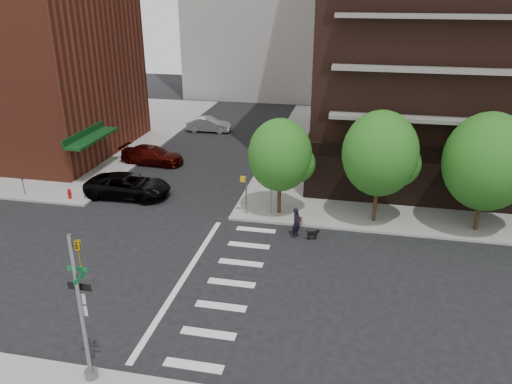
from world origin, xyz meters
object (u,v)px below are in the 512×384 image
Objects in this scene: scooter at (299,223)px; parked_car_black at (128,186)px; parked_car_maroon at (152,155)px; parked_car_silver at (209,125)px; fire_hydrant at (69,193)px; traffic_signal at (84,321)px; dog_walker at (296,223)px.

parked_car_black is at bearing 173.84° from scooter.
parked_car_silver is at bearing -7.08° from parked_car_maroon.
fire_hydrant is 0.12× the size of parked_car_black.
traffic_signal is 1.34× the size of parked_car_silver.
fire_hydrant is (-10.03, 15.29, -2.15)m from traffic_signal.
parked_car_black is 12.87m from dog_walker.
traffic_signal is at bearing -106.64° from scooter.
parked_car_black is at bearing -168.87° from parked_car_maroon.
traffic_signal is 18.42m from fire_hydrant.
parked_car_maroon is at bearing 150.74° from scooter.
parked_car_black reaches higher than scooter.
traffic_signal reaches higher than parked_car_maroon.
parked_car_silver is (-5.75, 34.27, -1.96)m from traffic_signal.
traffic_signal is 1.15× the size of parked_car_maroon.
fire_hydrant is 0.16× the size of parked_car_silver.
parked_car_maroon is at bearing 73.01° from fire_hydrant.
fire_hydrant is at bearing 111.34° from parked_car_black.
traffic_signal is 3.28× the size of dog_walker.
parked_car_silver reaches higher than fire_hydrant.
dog_walker is at bearing 65.50° from traffic_signal.
dog_walker reaches higher than parked_car_black.
parked_car_black is at bearing 175.11° from parked_car_silver.
fire_hydrant is at bearing 123.26° from traffic_signal.
dog_walker reaches higher than parked_car_maroon.
parked_car_black is at bearing 95.81° from dog_walker.
parked_car_black reaches higher than parked_car_silver.
dog_walker is (5.97, 13.10, -1.78)m from traffic_signal.
parked_car_silver is at bearing 51.45° from dog_walker.
traffic_signal is 24.94m from parked_car_maroon.
parked_car_maroon is (2.57, 8.42, 0.21)m from fire_hydrant.
traffic_signal is 8.20× the size of fire_hydrant.
traffic_signal is at bearing -56.74° from fire_hydrant.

